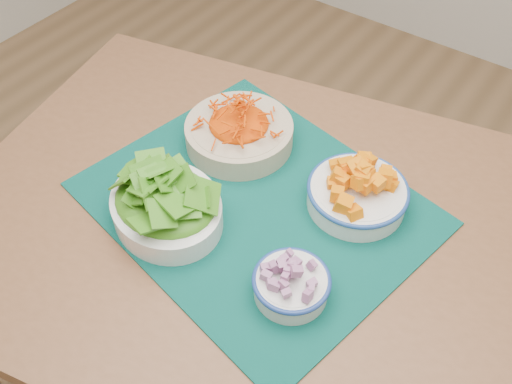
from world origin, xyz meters
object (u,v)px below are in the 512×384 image
table (286,258)px  onion_bowl (291,282)px  carrot_bowl (239,129)px  lettuce_bowl (165,200)px  squash_bowl (358,189)px  placemat (256,203)px

table → onion_bowl: size_ratio=9.86×
carrot_bowl → lettuce_bowl: 0.24m
table → onion_bowl: (0.08, -0.11, 0.13)m
squash_bowl → placemat: bearing=-145.4°
squash_bowl → onion_bowl: (0.01, -0.24, -0.01)m
carrot_bowl → squash_bowl: (0.28, -0.01, 0.00)m
carrot_bowl → squash_bowl: size_ratio=1.03×
table → onion_bowl: bearing=-67.3°
carrot_bowl → onion_bowl: 0.38m
placemat → onion_bowl: 0.21m
table → placemat: 0.13m
squash_bowl → onion_bowl: squash_bowl is taller
placemat → carrot_bowl: size_ratio=2.43×
carrot_bowl → lettuce_bowl: (0.02, -0.24, 0.01)m
placemat → carrot_bowl: bearing=148.6°
lettuce_bowl → squash_bowl: bearing=58.5°
table → squash_bowl: size_ratio=6.02×
placemat → lettuce_bowl: bearing=-119.6°
onion_bowl → squash_bowl: bearing=91.9°
carrot_bowl → lettuce_bowl: size_ratio=0.91×
onion_bowl → lettuce_bowl: bearing=179.7°
placemat → squash_bowl: squash_bowl is taller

